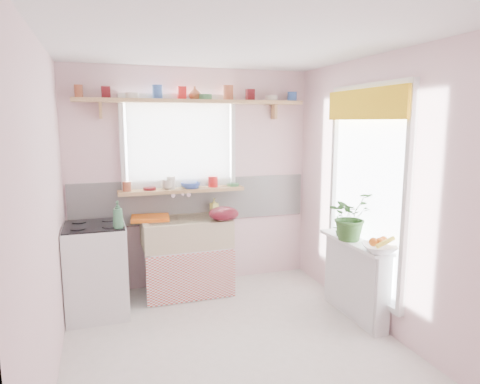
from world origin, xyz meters
name	(u,v)px	position (x,y,z in m)	size (l,w,h in m)	color
room	(270,173)	(0.66, 0.86, 1.37)	(3.20, 3.20, 3.20)	white
sink_unit	(187,256)	(-0.15, 1.29, 0.43)	(0.95, 0.65, 1.11)	white
cooker	(96,270)	(-1.10, 1.05, 0.46)	(0.58, 0.58, 0.93)	white
radiator_ledge	(355,278)	(1.30, 0.20, 0.40)	(0.22, 0.95, 0.78)	white
windowsill	(182,190)	(-0.15, 1.48, 1.14)	(1.40, 0.22, 0.04)	tan
pine_shelf	(194,101)	(0.00, 1.47, 2.12)	(2.52, 0.24, 0.04)	tan
shelf_crockery	(192,94)	(-0.02, 1.47, 2.19)	(2.47, 0.11, 0.12)	#A55133
sill_crockery	(178,184)	(-0.20, 1.48, 1.21)	(1.35, 0.11, 0.12)	#A55133
dish_tray	(150,218)	(-0.53, 1.37, 0.87)	(0.40, 0.30, 0.04)	orange
colander	(224,214)	(0.22, 1.10, 0.92)	(0.33, 0.33, 0.15)	#570F1B
jade_plant	(350,216)	(1.24, 0.24, 1.01)	(0.43, 0.37, 0.47)	#2F5923
fruit_bowl	(379,249)	(1.26, -0.20, 0.81)	(0.29, 0.29, 0.07)	white
herb_pot	(339,226)	(1.21, 0.39, 0.87)	(0.10, 0.07, 0.20)	#285D25
soap_bottle_sink	(214,206)	(0.22, 1.50, 0.94)	(0.08, 0.08, 0.17)	#D1CD5D
sill_cup	(167,185)	(-0.31, 1.48, 1.21)	(0.13, 0.13, 0.11)	beige
sill_bowl	(191,185)	(-0.06, 1.46, 1.19)	(0.22, 0.22, 0.07)	#3957B9
shelf_vase	(195,93)	(0.03, 1.53, 2.21)	(0.14, 0.14, 0.15)	#9C5430
cooker_bottle	(118,215)	(-0.88, 0.83, 1.04)	(0.10, 0.10, 0.26)	#3B7751
fruit	(380,242)	(1.27, -0.19, 0.87)	(0.20, 0.14, 0.10)	orange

